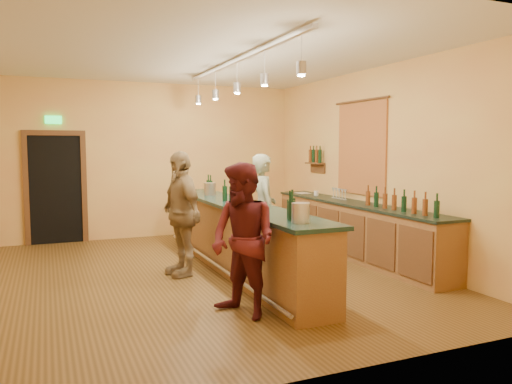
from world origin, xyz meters
name	(u,v)px	position (x,y,z in m)	size (l,w,h in m)	color
floor	(189,277)	(0.00, 0.00, 0.00)	(7.00, 7.00, 0.00)	#513817
ceiling	(186,52)	(0.00, 0.00, 3.20)	(6.50, 7.00, 0.02)	silver
wall_back	(143,160)	(0.00, 3.50, 1.60)	(6.50, 0.02, 3.20)	#DB8D52
wall_front	(305,184)	(0.00, -3.50, 1.60)	(6.50, 0.02, 3.20)	#DB8D52
wall_right	(376,164)	(3.25, 0.00, 1.60)	(0.02, 7.00, 3.20)	#DB8D52
doorway	(56,186)	(-1.70, 3.47, 1.13)	(1.15, 0.09, 2.48)	black
tapestry	(361,149)	(3.23, 0.40, 1.85)	(0.03, 1.40, 1.60)	maroon
bottle_shelf	(315,158)	(3.17, 1.90, 1.67)	(0.17, 0.55, 0.54)	#4D3317
back_counter	(354,229)	(2.97, 0.18, 0.49)	(0.60, 4.55, 1.27)	brown
tasting_bar	(237,232)	(0.76, 0.00, 0.61)	(0.74, 5.10, 1.38)	brown
pendant_track	(237,71)	(0.76, 0.00, 2.98)	(0.11, 4.60, 0.50)	silver
bartender	(263,208)	(1.40, 0.49, 0.88)	(0.65, 0.42, 1.77)	gray
customer_a	(243,240)	(0.11, -1.89, 0.86)	(0.83, 0.65, 1.72)	#59191E
customer_b	(181,213)	(-0.06, 0.15, 0.91)	(1.07, 0.45, 1.82)	#997A51
bar_stool	(245,215)	(1.77, 2.20, 0.53)	(0.33, 0.33, 0.67)	olive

